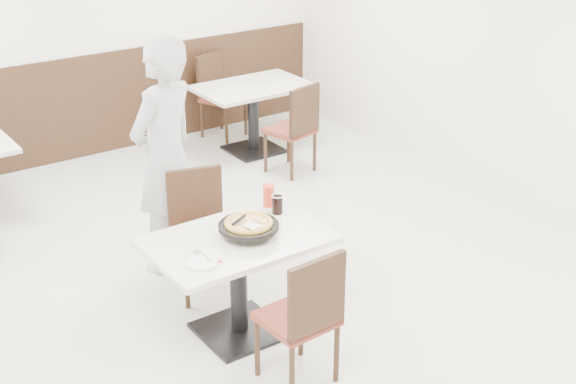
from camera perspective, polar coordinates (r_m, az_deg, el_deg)
floor at (r=6.19m, az=-2.30°, el=-7.20°), size 7.00×7.00×0.00m
wall_back at (r=8.65m, az=-15.38°, el=11.16°), size 6.00×0.04×2.80m
wall_right at (r=7.56m, az=17.23°, el=9.15°), size 0.04×7.00×2.80m
wainscot_back at (r=8.85m, az=-14.73°, el=5.78°), size 5.90×0.03×1.10m
main_table at (r=5.56m, az=-3.53°, el=-6.70°), size 1.29×0.94×0.75m
chair_near at (r=5.05m, az=0.63°, el=-8.75°), size 0.44×0.44×0.95m
chair_far at (r=6.01m, az=-6.09°, el=-3.16°), size 0.51×0.51×0.95m
trivet at (r=5.41m, az=-3.06°, el=-2.85°), size 0.15×0.15×0.04m
pizza_pan at (r=5.37m, az=-2.82°, el=-2.73°), size 0.35×0.35×0.01m
pizza at (r=5.40m, az=-2.82°, el=-2.39°), size 0.34×0.34×0.02m
pizza_server at (r=5.32m, az=-2.63°, el=-2.39°), size 0.11×0.13×0.00m
napkin at (r=5.09m, az=-6.06°, el=-4.98°), size 0.18×0.18×0.00m
side_plate at (r=5.07m, az=-6.16°, el=-5.03°), size 0.22×0.22×0.01m
fork at (r=5.12m, az=-5.88°, el=-4.59°), size 0.03×0.17×0.00m
cola_glass at (r=5.68m, az=-0.76°, el=-0.92°), size 0.09×0.09×0.13m
red_cup at (r=5.78m, az=-1.38°, el=-0.26°), size 0.09×0.09×0.16m
diner_person at (r=6.25m, az=-8.74°, el=2.48°), size 0.81×0.69×1.88m
bg_table_right at (r=8.79m, az=-2.48°, el=5.24°), size 1.26×0.90×0.75m
bg_chair_right_near at (r=8.19m, az=0.15°, el=4.57°), size 0.51×0.51×0.95m
bg_chair_right_far at (r=9.24m, az=-4.64°, el=6.77°), size 0.54×0.54×0.95m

